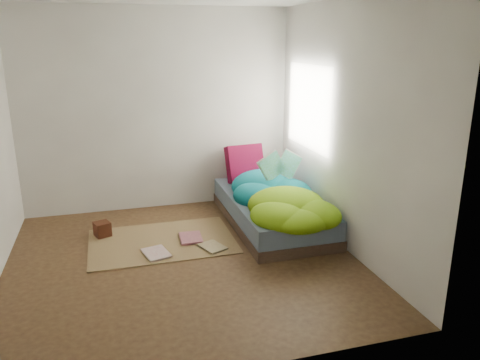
# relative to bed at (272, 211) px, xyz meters

# --- Properties ---
(ground) EXTENTS (3.50, 3.50, 0.00)m
(ground) POSITION_rel_bed_xyz_m (-1.22, -0.72, -0.17)
(ground) COLOR #3E2618
(ground) RESTS_ON ground
(room_walls) EXTENTS (3.54, 3.54, 2.62)m
(room_walls) POSITION_rel_bed_xyz_m (-1.21, -0.71, 1.46)
(room_walls) COLOR beige
(room_walls) RESTS_ON ground
(bed) EXTENTS (1.00, 2.00, 0.34)m
(bed) POSITION_rel_bed_xyz_m (0.00, 0.00, 0.00)
(bed) COLOR #34261C
(bed) RESTS_ON ground
(duvet) EXTENTS (0.96, 1.84, 0.34)m
(duvet) POSITION_rel_bed_xyz_m (0.00, -0.22, 0.34)
(duvet) COLOR #075B76
(duvet) RESTS_ON bed
(rug) EXTENTS (1.60, 1.10, 0.01)m
(rug) POSITION_rel_bed_xyz_m (-1.37, -0.17, -0.16)
(rug) COLOR brown
(rug) RESTS_ON ground
(pillow_floral) EXTENTS (0.57, 0.37, 0.12)m
(pillow_floral) POSITION_rel_bed_xyz_m (0.20, 0.81, 0.23)
(pillow_floral) COLOR beige
(pillow_floral) RESTS_ON bed
(pillow_magenta) EXTENTS (0.51, 0.22, 0.50)m
(pillow_magenta) POSITION_rel_bed_xyz_m (-0.12, 0.76, 0.42)
(pillow_magenta) COLOR #520525
(pillow_magenta) RESTS_ON bed
(open_book) EXTENTS (0.49, 0.16, 0.29)m
(open_book) POSITION_rel_bed_xyz_m (0.12, 0.04, 0.66)
(open_book) COLOR green
(open_book) RESTS_ON duvet
(wooden_box) EXTENTS (0.21, 0.21, 0.16)m
(wooden_box) POSITION_rel_bed_xyz_m (-2.01, 0.16, -0.07)
(wooden_box) COLOR #37150C
(wooden_box) RESTS_ON rug
(floor_book_a) EXTENTS (0.31, 0.38, 0.02)m
(floor_book_a) POSITION_rel_bed_xyz_m (-1.59, -0.54, -0.14)
(floor_book_a) COLOR silver
(floor_book_a) RESTS_ON rug
(floor_book_b) EXTENTS (0.26, 0.34, 0.03)m
(floor_book_b) POSITION_rel_bed_xyz_m (-1.17, -0.22, -0.14)
(floor_book_b) COLOR #B06569
(floor_book_b) RESTS_ON rug
(floor_book_c) EXTENTS (0.31, 0.35, 0.02)m
(floor_book_c) POSITION_rel_bed_xyz_m (-0.96, -0.55, -0.15)
(floor_book_c) COLOR tan
(floor_book_c) RESTS_ON rug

